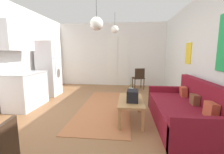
{
  "coord_description": "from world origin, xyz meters",
  "views": [
    {
      "loc": [
        0.69,
        -3.23,
        1.37
      ],
      "look_at": [
        0.24,
        1.13,
        0.71
      ],
      "focal_mm": 24.46,
      "sensor_mm": 36.0,
      "label": 1
    }
  ],
  "objects": [
    {
      "name": "pendant_lamp_near",
      "position": [
        0.09,
        -0.27,
        1.94
      ],
      "size": [
        0.25,
        0.25,
        0.87
      ],
      "color": "black"
    },
    {
      "name": "pendant_lamp_far",
      "position": [
        0.26,
        1.84,
        2.16
      ],
      "size": [
        0.24,
        0.24,
        0.65
      ],
      "color": "black"
    },
    {
      "name": "handbag",
      "position": [
        0.8,
        -0.28,
        0.56
      ],
      "size": [
        0.24,
        0.34,
        0.35
      ],
      "color": "black",
      "rests_on": "coffee_table"
    },
    {
      "name": "accent_chair",
      "position": [
        1.13,
        2.73,
        0.47
      ],
      "size": [
        0.5,
        0.49,
        0.82
      ],
      "rotation": [
        0.0,
        0.0,
        3.38
      ],
      "color": "black",
      "rests_on": "ground_plane"
    },
    {
      "name": "ground_plane",
      "position": [
        0.0,
        0.0,
        -0.05
      ],
      "size": [
        5.13,
        7.45,
        0.1
      ],
      "primitive_type": "cube",
      "color": "#8E603D"
    },
    {
      "name": "kitchen_counter",
      "position": [
        -1.93,
        0.35,
        0.81
      ],
      "size": [
        0.64,
        1.06,
        2.13
      ],
      "color": "silver",
      "rests_on": "ground_plane"
    },
    {
      "name": "area_rug",
      "position": [
        0.15,
        0.53,
        0.01
      ],
      "size": [
        1.25,
        3.01,
        0.01
      ],
      "primitive_type": "cube",
      "color": "#B26B42",
      "rests_on": "ground_plane"
    },
    {
      "name": "bamboo_vase",
      "position": [
        0.77,
        -0.06,
        0.55
      ],
      "size": [
        0.09,
        0.09,
        0.44
      ],
      "color": "beige",
      "rests_on": "coffee_table"
    },
    {
      "name": "coffee_table",
      "position": [
        0.77,
        -0.17,
        0.38
      ],
      "size": [
        0.5,
        1.02,
        0.44
      ],
      "color": "#B27F4C",
      "rests_on": "ground_plane"
    },
    {
      "name": "couch",
      "position": [
        1.82,
        -0.29,
        0.27
      ],
      "size": [
        0.94,
        2.01,
        0.87
      ],
      "color": "maroon",
      "rests_on": "ground_plane"
    },
    {
      "name": "wall_back",
      "position": [
        0.01,
        3.47,
        1.33
      ],
      "size": [
        4.73,
        0.13,
        2.68
      ],
      "color": "white",
      "rests_on": "ground_plane"
    },
    {
      "name": "wall_right",
      "position": [
        2.32,
        -0.01,
        1.34
      ],
      "size": [
        0.12,
        7.05,
        2.68
      ],
      "color": "silver",
      "rests_on": "ground_plane"
    },
    {
      "name": "refrigerator",
      "position": [
        -1.89,
        1.54,
        0.89
      ],
      "size": [
        0.61,
        0.64,
        1.78
      ],
      "color": "white",
      "rests_on": "ground_plane"
    }
  ]
}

